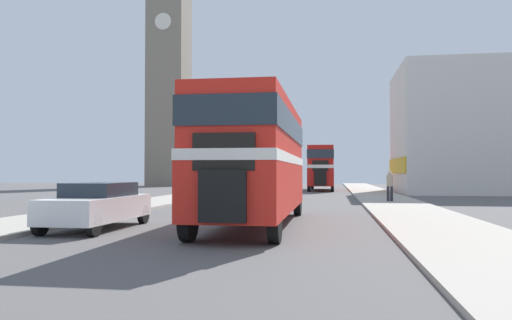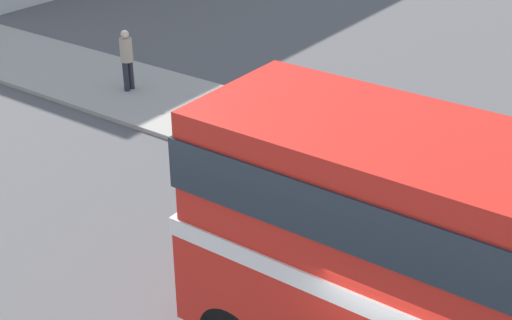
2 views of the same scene
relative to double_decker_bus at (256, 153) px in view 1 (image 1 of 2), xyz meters
name	(u,v)px [view 1 (image 1 of 2)]	position (x,y,z in m)	size (l,w,h in m)	color
ground_plane	(237,221)	(-0.90, 1.30, -2.40)	(120.00, 120.00, 0.00)	#565454
sidewalk_right	(431,222)	(5.85, 1.30, -2.34)	(3.50, 120.00, 0.12)	#A8A093
sidewalk_left	(63,217)	(-7.65, 1.30, -2.34)	(3.50, 120.00, 0.12)	#A8A093
double_decker_bus	(256,153)	(0.00, 0.00, 0.00)	(2.52, 10.31, 4.01)	red
bus_distant	(322,165)	(1.47, 33.21, 0.13)	(2.41, 9.87, 4.25)	red
car_parked_near	(98,205)	(-4.73, -1.77, -1.65)	(1.79, 4.52, 1.44)	white
pedestrian_walking	(390,184)	(5.78, 12.98, -1.29)	(0.35, 0.35, 1.75)	#282833
church_tower	(169,56)	(-18.77, 46.58, 14.78)	(5.04, 5.04, 33.74)	gray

